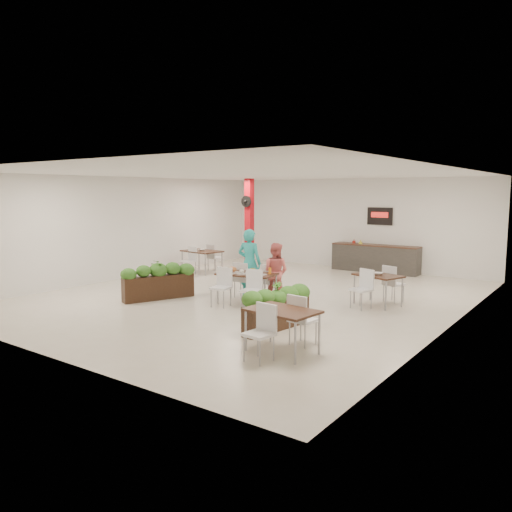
{
  "coord_description": "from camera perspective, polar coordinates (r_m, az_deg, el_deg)",
  "views": [
    {
      "loc": [
        7.54,
        -10.5,
        2.72
      ],
      "look_at": [
        0.18,
        -0.22,
        1.1
      ],
      "focal_mm": 35.0,
      "sensor_mm": 36.0,
      "label": 1
    }
  ],
  "objects": [
    {
      "name": "planter_left",
      "position": [
        12.95,
        -11.08,
        -2.65
      ],
      "size": [
        0.98,
        1.83,
        1.02
      ],
      "rotation": [
        0.0,
        0.0,
        1.19
      ],
      "color": "black",
      "rests_on": "ground"
    },
    {
      "name": "room_shell",
      "position": [
        12.95,
        -0.06,
        4.14
      ],
      "size": [
        10.1,
        12.1,
        3.22
      ],
      "color": "white",
      "rests_on": "ground"
    },
    {
      "name": "diner_woman",
      "position": [
        12.54,
        2.19,
        -1.82
      ],
      "size": [
        0.8,
        0.67,
        1.47
      ],
      "primitive_type": "imported",
      "rotation": [
        0.0,
        0.0,
        3.32
      ],
      "color": "#EF6D6A",
      "rests_on": "ground"
    },
    {
      "name": "planter_right",
      "position": [
        9.95,
        2.4,
        -5.65
      ],
      "size": [
        0.58,
        1.84,
        0.96
      ],
      "rotation": [
        0.0,
        0.0,
        1.45
      ],
      "color": "black",
      "rests_on": "ground"
    },
    {
      "name": "side_table_b",
      "position": [
        12.38,
        13.78,
        -2.68
      ],
      "size": [
        1.25,
        1.67,
        0.92
      ],
      "rotation": [
        0.0,
        0.0,
        -0.31
      ],
      "color": "black",
      "rests_on": "ground"
    },
    {
      "name": "red_column",
      "position": [
        17.79,
        -0.79,
        3.83
      ],
      "size": [
        0.4,
        0.41,
        3.2
      ],
      "color": "#AD0B15",
      "rests_on": "ground"
    },
    {
      "name": "service_counter",
      "position": [
        17.57,
        13.46,
        -0.19
      ],
      "size": [
        3.0,
        0.64,
        2.2
      ],
      "color": "#2C2927",
      "rests_on": "ground"
    },
    {
      "name": "diner_man",
      "position": [
        12.97,
        -0.75,
        -0.81
      ],
      "size": [
        0.71,
        0.53,
        1.78
      ],
      "primitive_type": "imported",
      "rotation": [
        0.0,
        0.0,
        3.32
      ],
      "color": "#29B5B1",
      "rests_on": "ground"
    },
    {
      "name": "ground",
      "position": [
        13.21,
        -0.06,
        -4.58
      ],
      "size": [
        12.0,
        12.0,
        0.0
      ],
      "primitive_type": "plane",
      "color": "beige",
      "rests_on": "ground"
    },
    {
      "name": "main_table",
      "position": [
        12.26,
        -1.1,
        -2.49
      ],
      "size": [
        1.52,
        1.81,
        0.92
      ],
      "rotation": [
        0.0,
        0.0,
        0.18
      ],
      "color": "black",
      "rests_on": "ground"
    },
    {
      "name": "side_table_c",
      "position": [
        8.51,
        3.01,
        -6.95
      ],
      "size": [
        1.26,
        1.65,
        0.92
      ],
      "rotation": [
        0.0,
        0.0,
        -0.1
      ],
      "color": "black",
      "rests_on": "ground"
    },
    {
      "name": "side_table_a",
      "position": [
        17.06,
        -6.2,
        0.25
      ],
      "size": [
        1.41,
        1.66,
        0.92
      ],
      "rotation": [
        0.0,
        0.0,
        -0.13
      ],
      "color": "black",
      "rests_on": "ground"
    }
  ]
}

